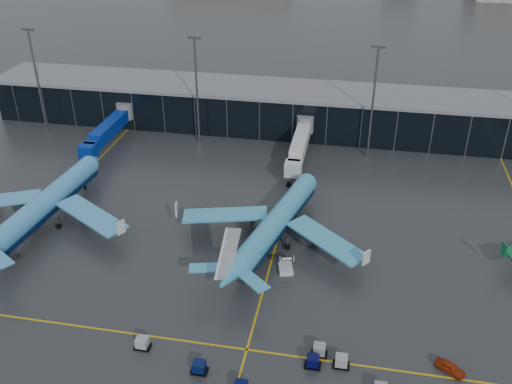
% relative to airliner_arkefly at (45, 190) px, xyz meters
% --- Properties ---
extents(ground, '(600.00, 600.00, 0.00)m').
position_rel_airliner_arkefly_xyz_m(ground, '(32.78, -10.67, -6.51)').
color(ground, '#282B2D').
rests_on(ground, ground).
extents(terminal_pier, '(142.00, 17.00, 10.70)m').
position_rel_airliner_arkefly_xyz_m(terminal_pier, '(32.78, 51.33, -1.09)').
color(terminal_pier, black).
rests_on(terminal_pier, ground).
extents(jet_bridges, '(94.00, 27.50, 7.20)m').
position_rel_airliner_arkefly_xyz_m(jet_bridges, '(-2.22, 32.32, -1.96)').
color(jet_bridges, '#595B60').
rests_on(jet_bridges, ground).
extents(flood_masts, '(203.00, 0.50, 25.50)m').
position_rel_airliner_arkefly_xyz_m(flood_masts, '(37.78, 39.33, 7.30)').
color(flood_masts, '#595B60').
rests_on(flood_masts, ground).
extents(taxi_lines, '(220.00, 120.00, 0.02)m').
position_rel_airliner_arkefly_xyz_m(taxi_lines, '(42.78, -0.06, -6.50)').
color(taxi_lines, gold).
rests_on(taxi_lines, ground).
extents(airliner_arkefly, '(40.42, 45.16, 13.02)m').
position_rel_airliner_arkefly_xyz_m(airliner_arkefly, '(0.00, 0.00, 0.00)').
color(airliner_arkefly, '#45A1E4').
rests_on(airliner_arkefly, ground).
extents(airliner_klm_near, '(45.00, 48.65, 12.64)m').
position_rel_airliner_arkefly_xyz_m(airliner_klm_near, '(42.67, 1.68, -0.19)').
color(airliner_klm_near, '#3FA1CF').
rests_on(airliner_klm_near, ground).
extents(baggage_carts, '(34.27, 9.81, 1.70)m').
position_rel_airliner_arkefly_xyz_m(baggage_carts, '(47.23, -28.56, -5.75)').
color(baggage_carts, black).
rests_on(baggage_carts, ground).
extents(mobile_airstair, '(2.91, 3.64, 3.45)m').
position_rel_airliner_arkefly_xyz_m(mobile_airstair, '(45.46, -7.04, -5.74)').
color(mobile_airstair, silver).
rests_on(mobile_airstair, ground).
extents(service_van_red, '(4.21, 3.54, 1.36)m').
position_rel_airliner_arkefly_xyz_m(service_van_red, '(69.68, -24.48, -5.83)').
color(service_van_red, '#9B2C0B').
rests_on(service_van_red, ground).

